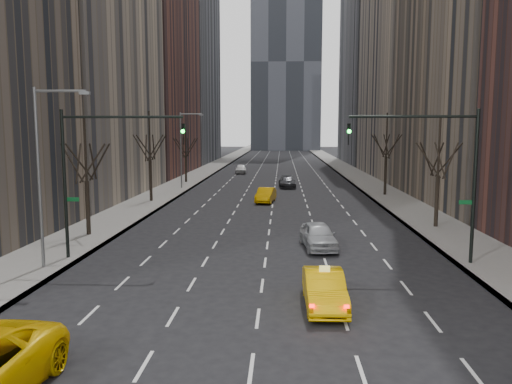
# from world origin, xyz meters

# --- Properties ---
(ground) EXTENTS (400.00, 400.00, 0.00)m
(ground) POSITION_xyz_m (0.00, 0.00, 0.00)
(ground) COLOR black
(ground) RESTS_ON ground
(sidewalk_left) EXTENTS (4.50, 320.00, 0.15)m
(sidewalk_left) POSITION_xyz_m (-12.25, 70.00, 0.07)
(sidewalk_left) COLOR slate
(sidewalk_left) RESTS_ON ground
(sidewalk_right) EXTENTS (4.50, 320.00, 0.15)m
(sidewalk_right) POSITION_xyz_m (12.25, 70.00, 0.07)
(sidewalk_right) COLOR slate
(sidewalk_right) RESTS_ON ground
(bld_left_far) EXTENTS (14.00, 28.00, 44.00)m
(bld_left_far) POSITION_xyz_m (-21.50, 66.00, 22.00)
(bld_left_far) COLOR brown
(bld_left_far) RESTS_ON ground
(bld_left_deep) EXTENTS (14.00, 30.00, 60.00)m
(bld_left_deep) POSITION_xyz_m (-21.50, 96.00, 30.00)
(bld_left_deep) COLOR slate
(bld_left_deep) RESTS_ON ground
(bld_right_far) EXTENTS (14.00, 28.00, 50.00)m
(bld_right_far) POSITION_xyz_m (21.50, 64.00, 25.00)
(bld_right_far) COLOR #B7A58C
(bld_right_far) RESTS_ON ground
(bld_right_deep) EXTENTS (14.00, 30.00, 58.00)m
(bld_right_deep) POSITION_xyz_m (21.50, 95.00, 29.00)
(bld_right_deep) COLOR slate
(bld_right_deep) RESTS_ON ground
(tree_lw_b) EXTENTS (3.36, 3.50, 7.82)m
(tree_lw_b) POSITION_xyz_m (-12.00, 18.00, 3.72)
(tree_lw_b) COLOR black
(tree_lw_b) RESTS_ON ground
(tree_lw_c) EXTENTS (3.36, 3.50, 8.74)m
(tree_lw_c) POSITION_xyz_m (-12.00, 34.00, 4.04)
(tree_lw_c) COLOR black
(tree_lw_c) RESTS_ON ground
(tree_lw_d) EXTENTS (3.36, 3.50, 7.36)m
(tree_lw_d) POSITION_xyz_m (-12.00, 52.00, 3.56)
(tree_lw_d) COLOR black
(tree_lw_d) RESTS_ON ground
(tree_rw_b) EXTENTS (3.36, 3.50, 7.82)m
(tree_rw_b) POSITION_xyz_m (12.00, 22.00, 3.72)
(tree_rw_b) COLOR black
(tree_rw_b) RESTS_ON ground
(tree_rw_c) EXTENTS (3.36, 3.50, 8.74)m
(tree_rw_c) POSITION_xyz_m (12.00, 40.00, 4.04)
(tree_rw_c) COLOR black
(tree_rw_c) RESTS_ON ground
(traffic_mast_left) EXTENTS (6.69, 0.39, 8.00)m
(traffic_mast_left) POSITION_xyz_m (-9.11, 12.00, 5.49)
(traffic_mast_left) COLOR black
(traffic_mast_left) RESTS_ON ground
(traffic_mast_right) EXTENTS (6.69, 0.39, 8.00)m
(traffic_mast_right) POSITION_xyz_m (9.11, 12.00, 5.49)
(traffic_mast_right) COLOR black
(traffic_mast_right) RESTS_ON ground
(streetlight_near) EXTENTS (2.83, 0.22, 9.00)m
(streetlight_near) POSITION_xyz_m (-10.84, 10.00, 5.62)
(streetlight_near) COLOR slate
(streetlight_near) RESTS_ON ground
(streetlight_far) EXTENTS (2.83, 0.22, 9.00)m
(streetlight_far) POSITION_xyz_m (-10.84, 45.00, 5.62)
(streetlight_far) COLOR slate
(streetlight_far) RESTS_ON ground
(taxi_sedan) EXTENTS (1.63, 4.45, 1.46)m
(taxi_sedan) POSITION_xyz_m (2.60, 5.39, 0.73)
(taxi_sedan) COLOR #F4B605
(taxi_sedan) RESTS_ON ground
(silver_sedan_ahead) EXTENTS (2.34, 4.73, 1.55)m
(silver_sedan_ahead) POSITION_xyz_m (3.08, 15.49, 0.78)
(silver_sedan_ahead) COLOR #A4A8AC
(silver_sedan_ahead) RESTS_ON ground
(far_taxi) EXTENTS (2.08, 4.50, 1.43)m
(far_taxi) POSITION_xyz_m (-0.70, 34.48, 0.72)
(far_taxi) COLOR #FFB405
(far_taxi) RESTS_ON ground
(far_suv_grey) EXTENTS (2.24, 4.91, 1.39)m
(far_suv_grey) POSITION_xyz_m (1.52, 47.28, 0.70)
(far_suv_grey) COLOR #2C2D31
(far_suv_grey) RESTS_ON ground
(far_car_white) EXTENTS (2.00, 4.47, 1.49)m
(far_car_white) POSITION_xyz_m (-5.85, 66.90, 0.75)
(far_car_white) COLOR silver
(far_car_white) RESTS_ON ground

